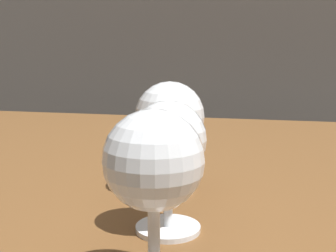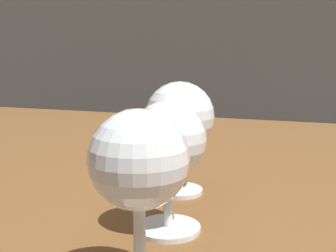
% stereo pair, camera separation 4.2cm
% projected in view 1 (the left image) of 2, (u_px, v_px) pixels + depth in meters
% --- Properties ---
extents(dining_table, '(1.57, 0.91, 0.71)m').
position_uv_depth(dining_table, '(217.00, 219.00, 0.67)').
color(dining_table, brown).
rests_on(dining_table, ground_plane).
extents(wine_glass_merlot, '(0.07, 0.07, 0.13)m').
position_uv_depth(wine_glass_merlot, '(154.00, 166.00, 0.32)').
color(wine_glass_merlot, white).
rests_on(wine_glass_merlot, dining_table).
extents(wine_glass_amber, '(0.07, 0.07, 0.13)m').
position_uv_depth(wine_glass_amber, '(168.00, 143.00, 0.43)').
color(wine_glass_amber, white).
rests_on(wine_glass_amber, dining_table).
extents(wine_glass_white, '(0.08, 0.08, 0.14)m').
position_uv_depth(wine_glass_white, '(170.00, 118.00, 0.54)').
color(wine_glass_white, white).
rests_on(wine_glass_white, dining_table).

